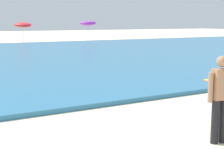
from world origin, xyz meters
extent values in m
cylinder|color=black|center=(2.58, 0.52, 0.44)|extent=(0.15, 0.15, 0.88)
cylinder|color=black|center=(2.77, 0.48, 0.44)|extent=(0.15, 0.15, 0.88)
cube|color=#9E7051|center=(2.68, 0.50, 1.18)|extent=(0.38, 0.28, 0.60)
sphere|color=#9E7051|center=(2.68, 0.50, 1.62)|extent=(0.22, 0.22, 0.22)
cylinder|color=#9E7051|center=(2.45, 0.55, 1.13)|extent=(0.10, 0.10, 0.58)
cylinder|color=beige|center=(7.63, 34.00, 0.95)|extent=(0.05, 0.05, 1.91)
ellipsoid|color=red|center=(7.63, 34.00, 1.99)|extent=(1.93, 1.96, 0.71)
cylinder|color=beige|center=(15.47, 33.54, 1.03)|extent=(0.05, 0.05, 2.06)
ellipsoid|color=purple|center=(15.47, 33.54, 2.15)|extent=(2.03, 2.05, 0.67)
camera|label=1|loc=(-2.25, -3.97, 2.37)|focal=53.64mm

